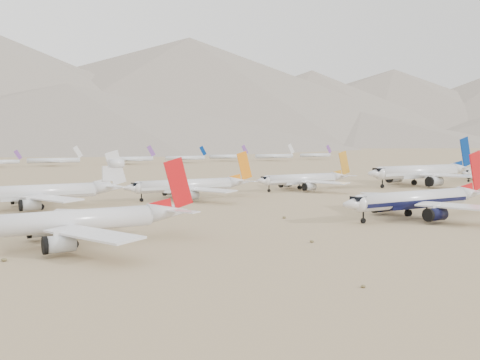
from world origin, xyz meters
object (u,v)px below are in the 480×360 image
Objects in this scene: second_airliner at (74,221)px; row2_white_trijet at (43,192)px; main_airliner at (419,199)px; row2_navy_widebody at (423,172)px.

row2_white_trijet is (4.86, 61.17, 0.27)m from second_airliner.
main_airliner is at bearing -40.10° from row2_white_trijet.
row2_white_trijet reaches higher than second_airliner.
second_airliner is 61.36m from row2_white_trijet.
row2_navy_widebody is 158.33m from row2_white_trijet.
main_airliner is 86.85m from second_airliner.
main_airliner is at bearing -5.03° from second_airliner.
row2_white_trijet is at bearing 139.90° from main_airliner.
row2_white_trijet is at bearing 178.98° from row2_navy_widebody.
second_airliner is at bearing -160.32° from row2_navy_widebody.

